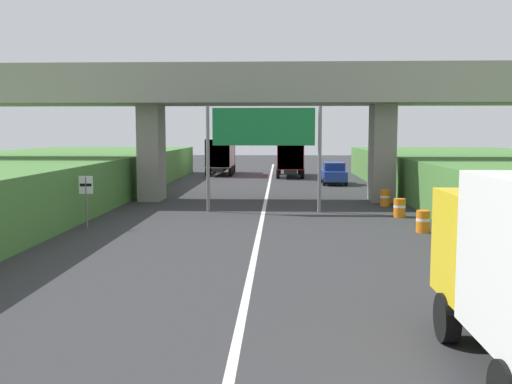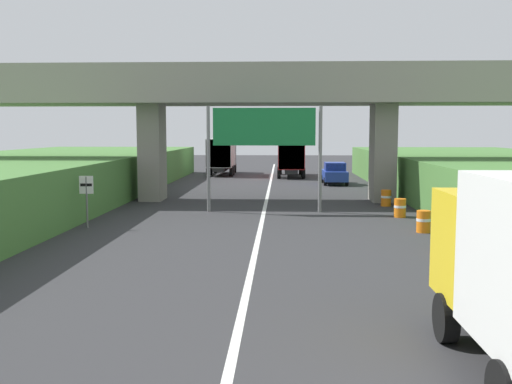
{
  "view_description": "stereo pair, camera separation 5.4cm",
  "coord_description": "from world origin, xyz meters",
  "px_view_note": "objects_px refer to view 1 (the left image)",
  "views": [
    {
      "loc": [
        0.83,
        -2.69,
        4.1
      ],
      "look_at": [
        0.0,
        17.69,
        2.0
      ],
      "focal_mm": 41.2,
      "sensor_mm": 36.0,
      "label": 1
    },
    {
      "loc": [
        0.88,
        -2.69,
        4.1
      ],
      "look_at": [
        0.0,
        17.69,
        2.0
      ],
      "focal_mm": 41.2,
      "sensor_mm": 36.0,
      "label": 2
    }
  ],
  "objects_px": {
    "overhead_highway_sign": "(264,134)",
    "truck_red": "(290,156)",
    "construction_barrel_2": "(449,240)",
    "construction_barrel_5": "(385,198)",
    "construction_barrel_3": "(423,221)",
    "construction_barrel_1": "(494,270)",
    "construction_barrel_4": "(399,208)",
    "car_blue": "(334,173)",
    "speed_limit_sign": "(86,194)",
    "truck_black": "(221,154)"
  },
  "relations": [
    {
      "from": "truck_black",
      "to": "construction_barrel_1",
      "type": "bearing_deg",
      "value": -74.43
    },
    {
      "from": "construction_barrel_2",
      "to": "construction_barrel_5",
      "type": "relative_size",
      "value": 1.0
    },
    {
      "from": "truck_red",
      "to": "construction_barrel_2",
      "type": "height_order",
      "value": "truck_red"
    },
    {
      "from": "construction_barrel_1",
      "to": "construction_barrel_4",
      "type": "distance_m",
      "value": 12.78
    },
    {
      "from": "overhead_highway_sign",
      "to": "speed_limit_sign",
      "type": "height_order",
      "value": "overhead_highway_sign"
    },
    {
      "from": "truck_black",
      "to": "construction_barrel_5",
      "type": "bearing_deg",
      "value": -63.95
    },
    {
      "from": "truck_black",
      "to": "truck_red",
      "type": "bearing_deg",
      "value": -19.73
    },
    {
      "from": "car_blue",
      "to": "construction_barrel_4",
      "type": "relative_size",
      "value": 4.56
    },
    {
      "from": "truck_black",
      "to": "construction_barrel_3",
      "type": "height_order",
      "value": "truck_black"
    },
    {
      "from": "car_blue",
      "to": "truck_red",
      "type": "bearing_deg",
      "value": 113.44
    },
    {
      "from": "truck_red",
      "to": "construction_barrel_4",
      "type": "distance_m",
      "value": 25.86
    },
    {
      "from": "construction_barrel_4",
      "to": "construction_barrel_5",
      "type": "xyz_separation_m",
      "value": [
        0.09,
        4.26,
        0.0
      ]
    },
    {
      "from": "speed_limit_sign",
      "to": "truck_black",
      "type": "bearing_deg",
      "value": 85.23
    },
    {
      "from": "construction_barrel_2",
      "to": "construction_barrel_3",
      "type": "distance_m",
      "value": 4.26
    },
    {
      "from": "speed_limit_sign",
      "to": "construction_barrel_3",
      "type": "xyz_separation_m",
      "value": [
        14.09,
        -0.52,
        -1.02
      ]
    },
    {
      "from": "construction_barrel_1",
      "to": "construction_barrel_2",
      "type": "xyz_separation_m",
      "value": [
        0.02,
        4.26,
        0.0
      ]
    },
    {
      "from": "construction_barrel_4",
      "to": "construction_barrel_1",
      "type": "bearing_deg",
      "value": -90.41
    },
    {
      "from": "truck_red",
      "to": "overhead_highway_sign",
      "type": "bearing_deg",
      "value": -94.22
    },
    {
      "from": "construction_barrel_4",
      "to": "car_blue",
      "type": "bearing_deg",
      "value": 94.96
    },
    {
      "from": "overhead_highway_sign",
      "to": "construction_barrel_5",
      "type": "relative_size",
      "value": 6.53
    },
    {
      "from": "truck_black",
      "to": "construction_barrel_4",
      "type": "height_order",
      "value": "truck_black"
    },
    {
      "from": "truck_black",
      "to": "construction_barrel_5",
      "type": "distance_m",
      "value": 26.13
    },
    {
      "from": "speed_limit_sign",
      "to": "car_blue",
      "type": "bearing_deg",
      "value": 59.91
    },
    {
      "from": "overhead_highway_sign",
      "to": "truck_red",
      "type": "xyz_separation_m",
      "value": [
        1.75,
        23.7,
        -2.06
      ]
    },
    {
      "from": "truck_black",
      "to": "car_blue",
      "type": "xyz_separation_m",
      "value": [
        9.83,
        -9.95,
        -1.08
      ]
    },
    {
      "from": "construction_barrel_5",
      "to": "construction_barrel_2",
      "type": "bearing_deg",
      "value": -90.7
    },
    {
      "from": "construction_barrel_4",
      "to": "truck_red",
      "type": "bearing_deg",
      "value": 100.81
    },
    {
      "from": "truck_red",
      "to": "construction_barrel_2",
      "type": "relative_size",
      "value": 8.11
    },
    {
      "from": "overhead_highway_sign",
      "to": "construction_barrel_2",
      "type": "xyz_separation_m",
      "value": [
        6.52,
        -10.18,
        -3.53
      ]
    },
    {
      "from": "truck_black",
      "to": "speed_limit_sign",
      "type": "bearing_deg",
      "value": -94.77
    },
    {
      "from": "construction_barrel_3",
      "to": "construction_barrel_2",
      "type": "bearing_deg",
      "value": -92.32
    },
    {
      "from": "car_blue",
      "to": "construction_barrel_4",
      "type": "distance_m",
      "value": 17.82
    },
    {
      "from": "overhead_highway_sign",
      "to": "car_blue",
      "type": "bearing_deg",
      "value": 72.57
    },
    {
      "from": "truck_red",
      "to": "construction_barrel_2",
      "type": "distance_m",
      "value": 34.24
    },
    {
      "from": "truck_black",
      "to": "construction_barrel_2",
      "type": "height_order",
      "value": "truck_black"
    },
    {
      "from": "car_blue",
      "to": "construction_barrel_1",
      "type": "height_order",
      "value": "car_blue"
    },
    {
      "from": "construction_barrel_3",
      "to": "truck_red",
      "type": "bearing_deg",
      "value": 99.48
    },
    {
      "from": "construction_barrel_3",
      "to": "car_blue",
      "type": "bearing_deg",
      "value": 94.27
    },
    {
      "from": "car_blue",
      "to": "construction_barrel_3",
      "type": "xyz_separation_m",
      "value": [
        1.64,
        -22.01,
        -0.4
      ]
    },
    {
      "from": "overhead_highway_sign",
      "to": "construction_barrel_1",
      "type": "relative_size",
      "value": 6.53
    },
    {
      "from": "speed_limit_sign",
      "to": "construction_barrel_5",
      "type": "height_order",
      "value": "speed_limit_sign"
    },
    {
      "from": "speed_limit_sign",
      "to": "truck_red",
      "type": "xyz_separation_m",
      "value": [
        9.15,
        29.1,
        0.46
      ]
    },
    {
      "from": "overhead_highway_sign",
      "to": "construction_barrel_5",
      "type": "height_order",
      "value": "overhead_highway_sign"
    },
    {
      "from": "speed_limit_sign",
      "to": "construction_barrel_3",
      "type": "distance_m",
      "value": 14.14
    },
    {
      "from": "car_blue",
      "to": "construction_barrel_5",
      "type": "distance_m",
      "value": 13.59
    },
    {
      "from": "construction_barrel_2",
      "to": "car_blue",
      "type": "bearing_deg",
      "value": 93.2
    },
    {
      "from": "speed_limit_sign",
      "to": "overhead_highway_sign",
      "type": "bearing_deg",
      "value": 36.14
    },
    {
      "from": "construction_barrel_3",
      "to": "construction_barrel_5",
      "type": "bearing_deg",
      "value": 90.11
    },
    {
      "from": "construction_barrel_1",
      "to": "construction_barrel_2",
      "type": "distance_m",
      "value": 4.26
    },
    {
      "from": "construction_barrel_5",
      "to": "construction_barrel_1",
      "type": "bearing_deg",
      "value": -90.6
    }
  ]
}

